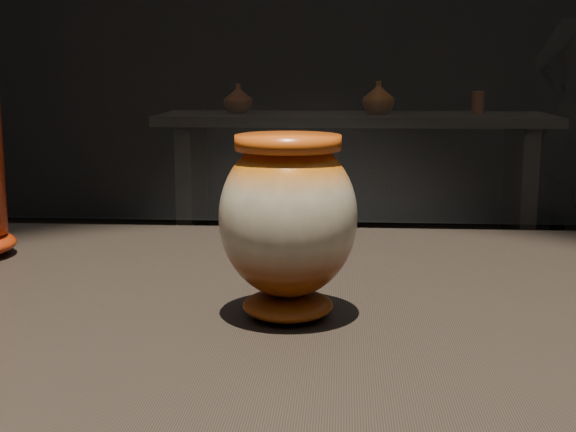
% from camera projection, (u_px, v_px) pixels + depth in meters
% --- Properties ---
extents(main_vase, '(0.17, 0.17, 0.18)m').
position_uv_depth(main_vase, '(288.00, 219.00, 0.78)').
color(main_vase, '#6B2B09').
rests_on(main_vase, display_plinth).
extents(back_shelf, '(2.00, 0.60, 0.90)m').
position_uv_depth(back_shelf, '(354.00, 165.00, 4.16)').
color(back_shelf, black).
rests_on(back_shelf, ground).
extents(back_vase_left, '(0.20, 0.20, 0.15)m').
position_uv_depth(back_vase_left, '(238.00, 99.00, 4.15)').
color(back_vase_left, '#8C3A14').
rests_on(back_vase_left, back_shelf).
extents(back_vase_mid, '(0.23, 0.23, 0.17)m').
position_uv_depth(back_vase_mid, '(378.00, 98.00, 4.04)').
color(back_vase_mid, '#6B2B09').
rests_on(back_vase_mid, back_shelf).
extents(back_vase_right, '(0.06, 0.06, 0.12)m').
position_uv_depth(back_vase_right, '(478.00, 102.00, 4.12)').
color(back_vase_right, '#8C3A14').
rests_on(back_vase_right, back_shelf).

